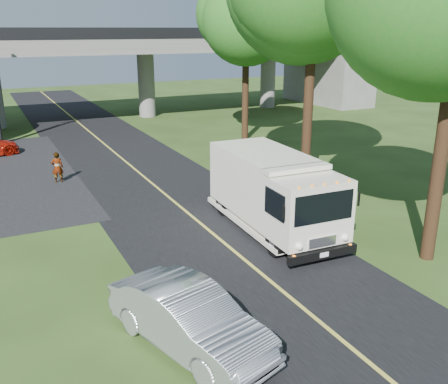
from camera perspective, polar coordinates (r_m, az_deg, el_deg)
ground at (r=13.90m, az=9.46°, el=-13.40°), size 120.00×120.00×0.00m
road at (r=21.96m, az=-5.78°, el=-1.08°), size 7.00×90.00×0.02m
lane_line at (r=21.96m, az=-5.78°, el=-1.04°), size 0.12×90.00×0.01m
overpass at (r=42.17m, az=-16.99°, el=13.79°), size 54.00×10.00×7.30m
tree_right_far at (r=33.59m, az=3.05°, el=19.99°), size 5.77×5.67×10.99m
step_van at (r=18.46m, az=5.60°, el=0.20°), size 2.78×6.89×2.85m
silver_sedan at (r=12.07m, az=-3.97°, el=-14.24°), size 2.93×4.85×1.51m
pedestrian at (r=25.72m, az=-18.51°, el=2.68°), size 0.59×0.42×1.53m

